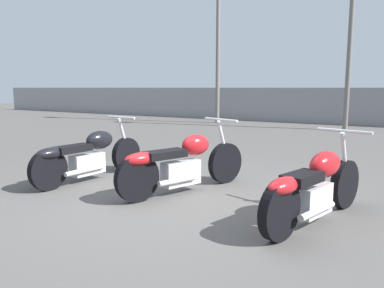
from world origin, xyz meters
The scene contains 6 objects.
ground_plane centered at (0.00, 0.00, 0.00)m, with size 60.00×60.00×0.00m, color #514F4C.
fence_back centered at (0.00, 11.36, 0.70)m, with size 40.00×0.04×1.40m.
light_pole_left centered at (-4.26, 9.63, 4.14)m, with size 0.70×0.35×6.95m.
motorcycle_slot_0 centered at (-1.66, 0.27, 0.38)m, with size 0.61×2.05×0.93m.
motorcycle_slot_1 centered at (-0.09, 0.44, 0.40)m, with size 0.94×2.00×0.96m.
motorcycle_slot_2 centered at (1.71, 0.16, 0.39)m, with size 0.77×1.90×0.93m.
Camera 1 is at (2.55, -3.69, 1.40)m, focal length 35.00 mm.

